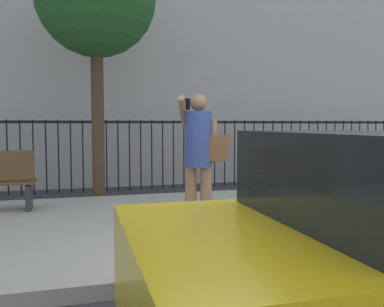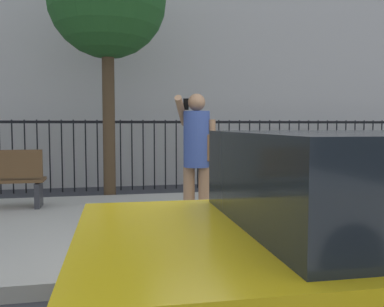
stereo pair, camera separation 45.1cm
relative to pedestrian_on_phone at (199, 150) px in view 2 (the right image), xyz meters
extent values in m
plane|color=#333338|center=(0.53, -1.64, -1.16)|extent=(60.00, 60.00, 0.00)
cube|color=#B2ADA3|center=(0.53, 0.56, -1.09)|extent=(28.00, 4.40, 0.15)
cube|color=black|center=(0.53, 4.26, 0.39)|extent=(12.00, 0.04, 0.06)
cylinder|color=black|center=(-3.43, 4.26, -0.36)|extent=(0.03, 0.03, 1.60)
cylinder|color=black|center=(-3.17, 4.26, -0.36)|extent=(0.03, 0.03, 1.60)
cylinder|color=black|center=(-2.91, 4.26, -0.36)|extent=(0.03, 0.03, 1.60)
cylinder|color=black|center=(-2.66, 4.26, -0.36)|extent=(0.03, 0.03, 1.60)
cylinder|color=black|center=(-2.40, 4.26, -0.36)|extent=(0.03, 0.03, 1.60)
cylinder|color=black|center=(-2.15, 4.26, -0.36)|extent=(0.03, 0.03, 1.60)
cylinder|color=black|center=(-1.89, 4.26, -0.36)|extent=(0.03, 0.03, 1.60)
cylinder|color=black|center=(-1.64, 4.26, -0.36)|extent=(0.03, 0.03, 1.60)
cylinder|color=black|center=(-1.38, 4.26, -0.36)|extent=(0.03, 0.03, 1.60)
cylinder|color=black|center=(-1.13, 4.26, -0.36)|extent=(0.03, 0.03, 1.60)
cylinder|color=black|center=(-0.87, 4.26, -0.36)|extent=(0.03, 0.03, 1.60)
cylinder|color=black|center=(-0.62, 4.26, -0.36)|extent=(0.03, 0.03, 1.60)
cylinder|color=black|center=(-0.36, 4.26, -0.36)|extent=(0.03, 0.03, 1.60)
cylinder|color=black|center=(-0.11, 4.26, -0.36)|extent=(0.03, 0.03, 1.60)
cylinder|color=black|center=(0.15, 4.26, -0.36)|extent=(0.03, 0.03, 1.60)
cylinder|color=black|center=(0.40, 4.26, -0.36)|extent=(0.03, 0.03, 1.60)
cylinder|color=black|center=(0.66, 4.26, -0.36)|extent=(0.03, 0.03, 1.60)
cylinder|color=black|center=(0.92, 4.26, -0.36)|extent=(0.03, 0.03, 1.60)
cylinder|color=black|center=(1.17, 4.26, -0.36)|extent=(0.03, 0.03, 1.60)
cylinder|color=black|center=(1.43, 4.26, -0.36)|extent=(0.03, 0.03, 1.60)
cylinder|color=black|center=(1.68, 4.26, -0.36)|extent=(0.03, 0.03, 1.60)
cylinder|color=black|center=(1.94, 4.26, -0.36)|extent=(0.03, 0.03, 1.60)
cylinder|color=black|center=(2.19, 4.26, -0.36)|extent=(0.03, 0.03, 1.60)
cylinder|color=black|center=(2.45, 4.26, -0.36)|extent=(0.03, 0.03, 1.60)
cylinder|color=black|center=(2.70, 4.26, -0.36)|extent=(0.03, 0.03, 1.60)
cylinder|color=black|center=(2.96, 4.26, -0.36)|extent=(0.03, 0.03, 1.60)
cylinder|color=black|center=(3.21, 4.26, -0.36)|extent=(0.03, 0.03, 1.60)
cylinder|color=black|center=(3.47, 4.26, -0.36)|extent=(0.03, 0.03, 1.60)
cylinder|color=black|center=(3.72, 4.26, -0.36)|extent=(0.03, 0.03, 1.60)
cylinder|color=black|center=(3.98, 4.26, -0.36)|extent=(0.03, 0.03, 1.60)
cylinder|color=black|center=(4.23, 4.26, -0.36)|extent=(0.03, 0.03, 1.60)
cylinder|color=black|center=(4.49, 4.26, -0.36)|extent=(0.03, 0.03, 1.60)
cylinder|color=black|center=(4.74, 4.26, -0.36)|extent=(0.03, 0.03, 1.60)
cylinder|color=black|center=(5.00, 4.26, -0.36)|extent=(0.03, 0.03, 1.60)
cylinder|color=black|center=(5.26, 4.26, -0.36)|extent=(0.03, 0.03, 1.60)
cylinder|color=black|center=(5.51, 4.26, -0.36)|extent=(0.03, 0.03, 1.60)
cylinder|color=black|center=(5.77, 4.26, -0.36)|extent=(0.03, 0.03, 1.60)
cylinder|color=black|center=(-0.57, -2.25, -0.84)|extent=(0.64, 0.23, 0.64)
cylinder|color=#936B4C|center=(-0.12, 0.04, -0.62)|extent=(0.15, 0.15, 0.79)
cylinder|color=#936B4C|center=(0.07, -0.03, -0.62)|extent=(0.15, 0.15, 0.79)
cylinder|color=#33478C|center=(-0.02, 0.01, 0.14)|extent=(0.44, 0.44, 0.72)
sphere|color=#936B4C|center=(-0.02, 0.01, 0.61)|extent=(0.22, 0.22, 0.22)
cylinder|color=#936B4C|center=(-0.21, 0.08, 0.50)|extent=(0.26, 0.50, 0.39)
cylinder|color=#936B4C|center=(0.16, -0.06, 0.12)|extent=(0.09, 0.09, 0.55)
cube|color=black|center=(-0.14, 0.12, 0.59)|extent=(0.07, 0.03, 0.15)
cube|color=brown|center=(0.22, -0.08, 0.03)|extent=(0.32, 0.25, 0.34)
cube|color=#333338|center=(-2.27, 1.82, -0.81)|extent=(0.08, 0.41, 0.40)
cylinder|color=#4C3823|center=(-1.13, 2.90, 0.46)|extent=(0.23, 0.23, 3.25)
camera|label=1|loc=(-1.59, -5.12, 0.33)|focal=38.78mm
camera|label=2|loc=(-1.15, -5.23, 0.33)|focal=38.78mm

